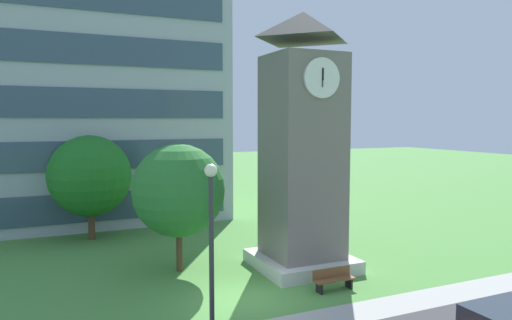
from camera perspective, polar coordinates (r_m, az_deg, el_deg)
name	(u,v)px	position (r m, az deg, el deg)	size (l,w,h in m)	color
ground_plane	(248,299)	(18.80, -0.93, -16.72)	(160.00, 160.00, 0.00)	#4C893D
office_building	(79,106)	(37.01, -20.94, 6.20)	(19.08, 14.16, 16.00)	#9EA8B2
clock_tower	(302,155)	(21.54, 5.73, 0.63)	(4.23, 4.23, 11.83)	slate
park_bench	(334,279)	(19.79, 9.51, -14.24)	(1.81, 0.52, 0.88)	brown
street_lamp	(211,242)	(13.04, -5.51, -10.01)	(0.36, 0.36, 5.74)	#333338
tree_near_tower	(179,190)	(21.40, -9.51, -3.71)	(4.24, 4.24, 5.88)	#513823
tree_streetside	(90,176)	(28.44, -19.74, -1.86)	(4.70, 4.70, 6.09)	#513823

